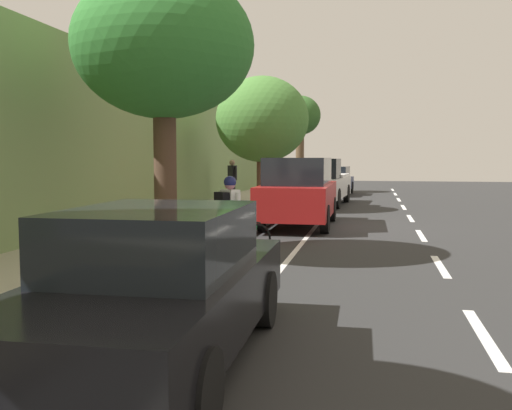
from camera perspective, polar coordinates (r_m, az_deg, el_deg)
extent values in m
plane|color=#2B2B2B|center=(16.76, 6.76, -2.09)|extent=(65.65, 65.65, 0.00)
cube|color=#ABA28D|center=(17.43, -5.29, -1.54)|extent=(3.80, 41.03, 0.16)
cube|color=gray|center=(16.97, 1.13, -1.69)|extent=(0.16, 41.03, 0.16)
cube|color=white|center=(36.07, 13.55, 1.50)|extent=(0.14, 2.20, 0.01)
cube|color=white|center=(31.88, 13.80, 1.07)|extent=(0.14, 2.20, 0.01)
cube|color=white|center=(27.70, 14.13, 0.52)|extent=(0.14, 2.20, 0.01)
cube|color=white|center=(23.51, 14.59, -0.22)|extent=(0.14, 2.20, 0.01)
cube|color=white|center=(19.34, 15.23, -1.29)|extent=(0.14, 2.20, 0.01)
cube|color=white|center=(15.18, 16.24, -2.95)|extent=(0.14, 2.20, 0.01)
cube|color=white|center=(11.05, 18.00, -5.85)|extent=(0.14, 2.20, 0.01)
cube|color=white|center=(7.01, 21.91, -12.11)|extent=(0.14, 2.20, 0.01)
cube|color=white|center=(16.78, 6.08, -2.06)|extent=(0.12, 41.03, 0.01)
cube|color=#7A965B|center=(18.07, -11.93, 6.06)|extent=(0.50, 41.03, 4.86)
cube|color=navy|center=(30.79, 7.76, 2.15)|extent=(2.04, 4.51, 0.64)
cube|color=black|center=(30.77, 7.77, 3.30)|extent=(1.68, 2.20, 0.60)
cylinder|color=black|center=(29.58, 5.85, 1.54)|extent=(0.26, 0.67, 0.66)
cylinder|color=black|center=(29.36, 8.97, 1.48)|extent=(0.26, 0.67, 0.66)
cylinder|color=black|center=(32.27, 6.65, 1.80)|extent=(0.26, 0.67, 0.66)
cylinder|color=black|center=(32.07, 9.51, 1.75)|extent=(0.26, 0.67, 0.66)
cube|color=white|center=(24.07, 6.51, 1.79)|extent=(2.32, 5.42, 0.80)
cube|color=black|center=(23.12, 6.17, 3.66)|extent=(1.82, 1.62, 0.80)
cube|color=white|center=(25.23, 6.95, 2.97)|extent=(2.04, 2.77, 0.12)
cylinder|color=black|center=(22.64, 3.60, 0.74)|extent=(0.27, 0.81, 0.80)
cylinder|color=black|center=(22.34, 8.13, 0.65)|extent=(0.27, 0.81, 0.80)
cylinder|color=black|center=(25.86, 5.10, 1.23)|extent=(0.27, 0.81, 0.80)
cylinder|color=black|center=(25.59, 9.08, 1.16)|extent=(0.27, 0.81, 0.80)
cube|color=maroon|center=(16.55, 4.31, 0.56)|extent=(1.93, 4.71, 0.90)
cube|color=black|center=(16.51, 4.33, 3.43)|extent=(1.69, 3.11, 0.76)
cylinder|color=black|center=(15.28, 0.39, -1.28)|extent=(0.22, 0.76, 0.76)
cylinder|color=black|center=(15.06, 6.94, -1.41)|extent=(0.22, 0.76, 0.76)
cylinder|color=black|center=(18.14, 2.11, -0.33)|extent=(0.22, 0.76, 0.76)
cylinder|color=black|center=(17.95, 7.63, -0.42)|extent=(0.22, 0.76, 0.76)
cube|color=black|center=(5.66, -9.79, -9.59)|extent=(1.83, 4.43, 0.64)
cube|color=black|center=(5.54, -9.89, -3.37)|extent=(1.58, 2.12, 0.60)
cylinder|color=black|center=(4.28, -5.74, -18.22)|extent=(0.23, 0.66, 0.66)
cylinder|color=black|center=(7.25, -12.03, -8.63)|extent=(0.23, 0.66, 0.66)
cylinder|color=black|center=(6.81, 0.83, -9.41)|extent=(0.23, 0.66, 0.66)
torus|color=black|center=(11.26, 0.07, -3.64)|extent=(0.51, 0.53, 0.69)
torus|color=black|center=(10.71, -4.53, -4.09)|extent=(0.51, 0.53, 0.69)
cylinder|color=#197233|center=(11.04, -1.60, -3.36)|extent=(0.47, 0.49, 0.51)
cylinder|color=#197233|center=(10.85, -3.22, -3.56)|extent=(0.12, 0.13, 0.48)
cylinder|color=#197233|center=(10.98, -1.83, -2.17)|extent=(0.53, 0.55, 0.05)
cylinder|color=#197233|center=(10.81, -3.75, -4.42)|extent=(0.27, 0.28, 0.19)
cylinder|color=#197233|center=(10.75, -3.99, -3.21)|extent=(0.21, 0.21, 0.33)
cylinder|color=#197233|center=(11.22, -0.09, -2.82)|extent=(0.10, 0.11, 0.34)
cube|color=black|center=(10.78, -3.46, -2.13)|extent=(0.24, 0.24, 0.05)
cylinder|color=black|center=(11.17, -0.26, -1.69)|extent=(0.35, 0.34, 0.03)
cylinder|color=#C6B284|center=(11.37, -2.30, -3.30)|extent=(0.15, 0.15, 0.80)
cylinder|color=#C6B284|center=(11.53, -2.91, -3.20)|extent=(0.15, 0.15, 0.80)
cube|color=white|center=(11.38, -2.62, 0.14)|extent=(0.44, 0.42, 0.56)
cylinder|color=white|center=(11.17, -1.81, -0.10)|extent=(0.10, 0.10, 0.53)
cylinder|color=white|center=(11.59, -3.40, 0.07)|extent=(0.10, 0.10, 0.53)
sphere|color=#AD6D7D|center=(11.35, -2.63, 2.11)|extent=(0.22, 0.22, 0.22)
sphere|color=navy|center=(11.35, -2.63, 2.31)|extent=(0.25, 0.25, 0.25)
cube|color=black|center=(11.26, -3.43, 0.19)|extent=(0.35, 0.33, 0.44)
cylinder|color=brown|center=(32.59, 4.42, 4.71)|extent=(0.47, 0.47, 3.58)
ellipsoid|color=#305A24|center=(32.67, 4.45, 8.97)|extent=(2.32, 2.32, 2.21)
cylinder|color=brown|center=(21.38, 0.62, 2.96)|extent=(0.41, 0.41, 2.30)
ellipsoid|color=#498036|center=(21.42, 0.63, 8.60)|extent=(3.47, 3.47, 3.19)
cylinder|color=#4E3628|center=(11.51, -9.09, 3.18)|extent=(0.45, 0.45, 3.05)
ellipsoid|color=#307630|center=(11.71, -9.26, 15.53)|extent=(3.57, 3.57, 2.85)
cylinder|color=black|center=(24.41, -2.26, 1.51)|extent=(0.15, 0.15, 0.87)
cylinder|color=black|center=(24.57, -2.53, 1.53)|extent=(0.15, 0.15, 0.87)
cube|color=black|center=(24.46, -2.40, 3.26)|extent=(0.44, 0.42, 0.62)
cylinder|color=black|center=(24.25, -2.04, 3.18)|extent=(0.10, 0.10, 0.59)
cylinder|color=black|center=(24.67, -2.75, 3.21)|extent=(0.10, 0.10, 0.59)
sphere|color=#9B7660|center=(24.45, -2.40, 4.27)|extent=(0.24, 0.24, 0.24)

